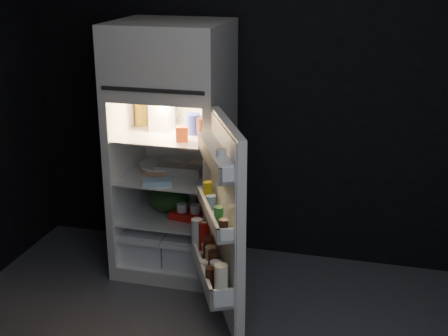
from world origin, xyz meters
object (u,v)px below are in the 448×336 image
(milk_jug, at_px, (162,114))
(refrigerator, at_px, (174,141))
(yogurt_tray, at_px, (190,215))
(fridge_door, at_px, (222,226))
(egg_carton, at_px, (179,171))

(milk_jug, bearing_deg, refrigerator, 0.69)
(yogurt_tray, bearing_deg, refrigerator, 150.18)
(refrigerator, distance_m, milk_jug, 0.21)
(milk_jug, bearing_deg, fridge_door, -47.89)
(milk_jug, relative_size, yogurt_tray, 0.88)
(fridge_door, height_order, milk_jug, fridge_door)
(fridge_door, height_order, yogurt_tray, fridge_door)
(refrigerator, relative_size, egg_carton, 5.49)
(egg_carton, xyz_separation_m, yogurt_tray, (0.09, -0.05, -0.31))
(refrigerator, height_order, yogurt_tray, refrigerator)
(fridge_door, bearing_deg, yogurt_tray, 123.26)
(yogurt_tray, bearing_deg, egg_carton, 158.28)
(refrigerator, xyz_separation_m, yogurt_tray, (0.15, -0.12, -0.50))
(refrigerator, xyz_separation_m, fridge_door, (0.54, -0.71, -0.28))
(milk_jug, height_order, egg_carton, milk_jug)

